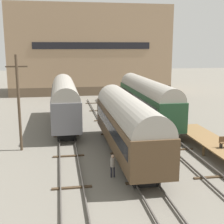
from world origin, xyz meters
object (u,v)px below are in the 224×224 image
at_px(train_car_brown, 127,122).
at_px(person_worker, 113,164).
at_px(utility_pole, 19,102).
at_px(train_car_grey, 65,100).
at_px(train_car_green, 147,98).

distance_m(train_car_brown, person_worker, 4.95).
distance_m(train_car_brown, utility_pole, 9.47).
xyz_separation_m(train_car_grey, person_worker, (2.91, -15.16, -2.05)).
bearing_deg(utility_pole, train_car_green, 30.62).
distance_m(train_car_green, utility_pole, 16.00).
xyz_separation_m(person_worker, utility_pole, (-6.94, 7.09, 3.34)).
height_order(person_worker, utility_pole, utility_pole).
height_order(train_car_green, train_car_brown, train_car_green).
relative_size(train_car_green, train_car_brown, 1.16).
relative_size(train_car_green, train_car_grey, 1.17).
bearing_deg(utility_pole, person_worker, -45.61).
bearing_deg(train_car_grey, utility_pole, -116.56).
height_order(train_car_brown, utility_pole, utility_pole).
bearing_deg(train_car_brown, train_car_grey, 113.76).
bearing_deg(person_worker, train_car_brown, 65.04).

